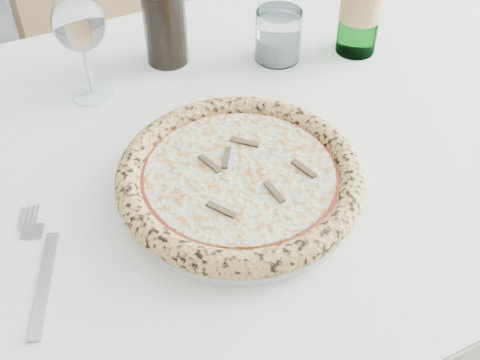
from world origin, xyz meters
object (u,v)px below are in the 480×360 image
Objects in this scene: plate at (240,186)px; tumbler at (278,38)px; pizza at (240,176)px; dining_table at (215,191)px; chair_far at (129,25)px; wine_glass at (79,25)px.

tumbler reaches higher than plate.
plate is 0.96× the size of pizza.
chair_far is (0.06, 0.77, -0.13)m from dining_table.
chair_far is 10.91× the size of tumbler.
chair_far is 5.42× the size of wine_glass.
chair_far reaches higher than pizza.
pizza is (-0.00, -0.10, 0.12)m from dining_table.
chair_far is 0.90m from plate.
chair_far is 2.90× the size of pizza.
pizza is at bearing -123.92° from tumbler.
tumbler is at bearing 56.08° from plate.
dining_table is 4.49× the size of pizza.
plate is at bearing -93.64° from chair_far.
pizza is 1.87× the size of wine_glass.
plate is 0.33m from wine_glass.
tumbler is (0.18, 0.17, 0.13)m from dining_table.
tumbler is at bearing -2.75° from wine_glass.
plate is 0.02m from pizza.
wine_glass is (-0.13, 0.29, 0.11)m from plate.
plate is at bearing -65.53° from wine_glass.
dining_table is 0.16m from pizza.
pizza is at bearing -120.00° from plate.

